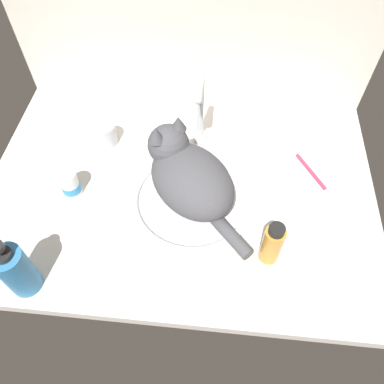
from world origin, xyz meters
The scene contains 10 objects.
countertop centered at (0.00, 0.00, 1.50)cm, with size 103.79×72.06×3.00cm, color silver.
backsplash_wall centered at (0.00, 37.23, 18.96)cm, with size 103.79×2.40×37.91cm, color silver.
sink_basin centered at (3.67, -3.98, 3.92)cm, with size 32.25×32.25×2.12cm.
faucet centered at (3.67, 17.80, 11.65)cm, with size 19.50×10.83×22.42cm.
cat centered at (2.33, -2.49, 12.38)cm, with size 30.51×32.34×18.40cm.
pill_bottle centered at (-27.99, -4.43, 6.79)cm, with size 4.98×4.98×8.17cm.
soap_pump_bottle centered at (-31.12, -30.40, 10.41)cm, with size 6.76×6.76×18.40cm.
amber_bottle centered at (23.16, -18.02, 9.18)cm, with size 4.69×4.69×13.09cm.
metal_jar centered at (-22.76, 14.34, 6.47)cm, with size 5.70×5.70×6.90cm.
toothbrush centered at (34.48, 10.24, 3.63)cm, with size 8.96×14.29×1.70cm.
Camera 1 is at (9.23, -60.39, 85.65)cm, focal length 35.78 mm.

